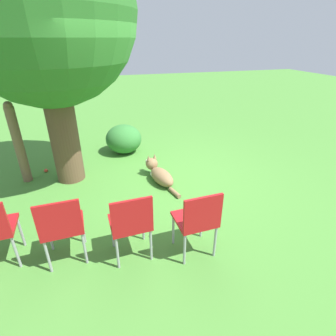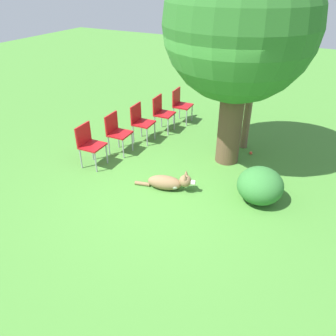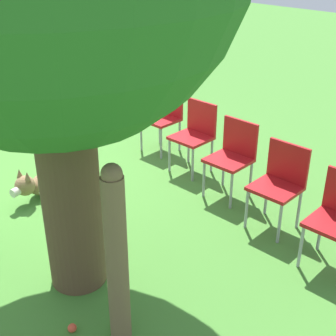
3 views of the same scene
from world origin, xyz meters
TOP-DOWN VIEW (x-y plane):
  - ground_plane at (0.00, 0.00)m, footprint 30.00×30.00m
  - dog at (-0.03, -0.03)m, footprint 1.12×0.44m
  - fence_post at (0.69, 2.25)m, footprint 0.16×0.16m
  - red_chair_0 at (-1.86, 0.02)m, footprint 0.44×0.46m
  - red_chair_1 at (-1.70, 0.74)m, footprint 0.44×0.46m
  - red_chair_2 at (-1.54, 1.46)m, footprint 0.44×0.46m
  - red_chair_3 at (-1.39, 2.18)m, footprint 0.44×0.46m
  - tennis_ball at (0.93, 1.97)m, footprint 0.07×0.07m

SIDE VIEW (x-z plane):
  - ground_plane at x=0.00m, z-range 0.00..0.00m
  - tennis_ball at x=0.93m, z-range 0.00..0.07m
  - dog at x=-0.03m, z-range -0.06..0.35m
  - red_chair_0 at x=-1.86m, z-range 0.08..0.95m
  - red_chair_1 at x=-1.70m, z-range 0.08..0.95m
  - red_chair_2 at x=-1.54m, z-range 0.08..0.95m
  - red_chair_3 at x=-1.39m, z-range 0.08..0.95m
  - fence_post at x=0.69m, z-range 0.01..1.43m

